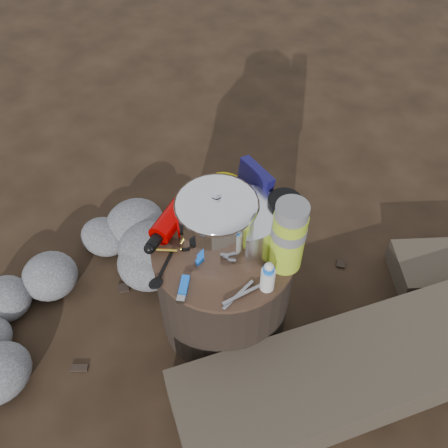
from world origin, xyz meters
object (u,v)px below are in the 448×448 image
Objects in this scene: camping_pot at (217,223)px; thermos at (288,237)px; stump at (224,285)px; fuel_bottle at (176,213)px; travel_mug at (283,217)px.

thermos is at bearing 24.41° from camping_pot.
stump is 1.54× the size of fuel_bottle.
travel_mug is at bearing 17.35° from fuel_bottle.
thermos is at bearing -0.66° from fuel_bottle.
stump is at bearing -157.20° from thermos.
stump is 0.28m from fuel_bottle.
thermos is 0.12m from travel_mug.
fuel_bottle is (-0.16, 0.00, -0.08)m from camping_pot.
camping_pot is 0.18m from fuel_bottle.
fuel_bottle is at bearing 179.54° from camping_pot.
camping_pot is at bearing -155.59° from thermos.
camping_pot is 0.96× the size of thermos.
camping_pot is 0.81× the size of fuel_bottle.
fuel_bottle is 0.31m from travel_mug.
camping_pot is (-0.01, -0.01, 0.30)m from stump.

